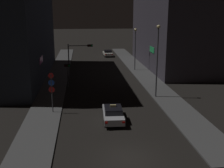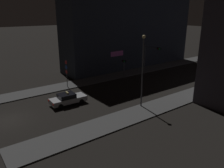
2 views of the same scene
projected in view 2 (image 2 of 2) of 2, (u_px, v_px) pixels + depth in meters
The scene contains 10 objects.
ground_plane at pixel (9, 121), 23.93m from camera, with size 300.00×300.00×0.00m, color black.
sidewalk_left at pixel (150, 69), 44.96m from camera, with size 3.34×59.90×0.13m, color #4C4C4C.
sidewalk_right at pixel (215, 87), 34.40m from camera, with size 3.34×59.90×0.13m, color #4C4C4C.
building_facade_left at pixel (131, 16), 44.81m from camera, with size 6.19×28.62×19.93m.
taxi at pixel (68, 99), 27.85m from camera, with size 1.94×4.51×1.62m.
traffic_light_overhead at pixel (150, 54), 39.36m from camera, with size 3.72×0.42×5.28m.
traffic_light_left_kerb at pixel (124, 65), 38.15m from camera, with size 0.80×0.42×3.23m.
sign_pole_left at pixel (66, 71), 33.28m from camera, with size 0.61×0.10×4.03m.
street_lamp_near_block at pixel (143, 65), 25.77m from camera, with size 0.41×0.41×8.41m.
street_lamp_far_block at pixel (221, 53), 34.45m from camera, with size 0.48×0.48×7.11m.
Camera 2 is at (23.83, -4.00, 11.09)m, focal length 36.35 mm.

